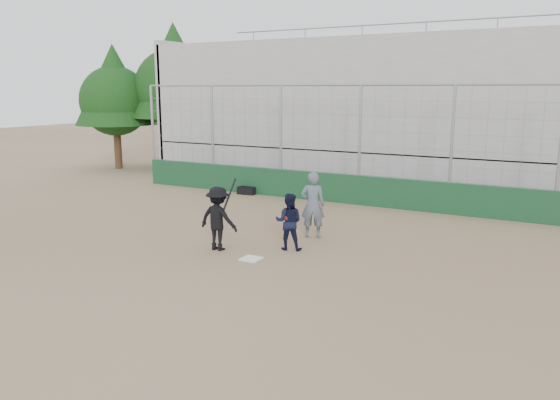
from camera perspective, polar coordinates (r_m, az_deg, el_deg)
The scene contains 10 objects.
ground at distance 12.72m, azimuth -3.02°, elevation -6.19°, with size 90.00×90.00×0.00m, color brown.
home_plate at distance 12.72m, azimuth -3.02°, elevation -6.14°, with size 0.44×0.44×0.02m, color white.
backstop at distance 18.68m, azimuth 8.22°, elevation 2.44°, with size 18.10×0.25×4.04m.
bleachers at distance 23.18m, azimuth 12.68°, elevation 8.91°, with size 20.25×6.70×6.98m.
tree_left at distance 27.49m, azimuth -10.94°, elevation 12.40°, with size 4.48×4.48×7.00m.
tree_right at distance 28.05m, azimuth -16.90°, elevation 10.81°, with size 3.84×3.84×6.00m.
batter_at_plate at distance 13.33m, azimuth -6.48°, elevation -1.92°, with size 1.01×0.73×1.74m.
catcher_crouched at distance 13.30m, azimuth 0.92°, elevation -3.22°, with size 0.79×0.69×0.98m.
umpire at distance 14.38m, azimuth 3.43°, elevation -0.85°, with size 0.64×0.42×1.58m, color #515B67.
equipment_bag at distance 20.42m, azimuth -3.55°, elevation 0.99°, with size 0.68×0.33×0.32m.
Camera 1 is at (6.35, -10.32, 3.87)m, focal length 35.00 mm.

